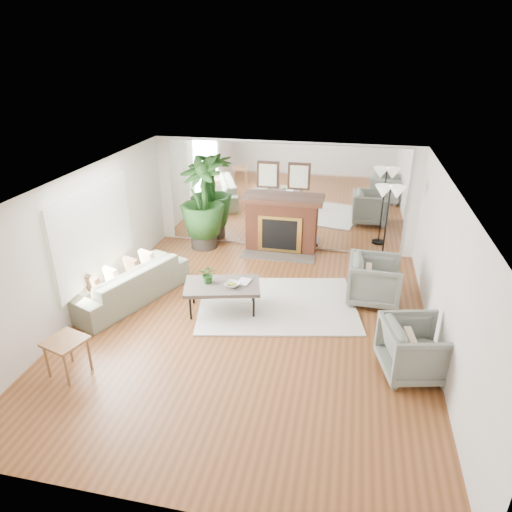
% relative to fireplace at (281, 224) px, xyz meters
% --- Properties ---
extents(ground, '(7.00, 7.00, 0.00)m').
position_rel_fireplace_xyz_m(ground, '(0.00, -3.26, -0.66)').
color(ground, brown).
rests_on(ground, ground).
extents(wall_left, '(0.02, 7.00, 2.50)m').
position_rel_fireplace_xyz_m(wall_left, '(-2.99, -3.26, 0.59)').
color(wall_left, silver).
rests_on(wall_left, ground).
extents(wall_right, '(0.02, 7.00, 2.50)m').
position_rel_fireplace_xyz_m(wall_right, '(2.99, -3.26, 0.59)').
color(wall_right, silver).
rests_on(wall_right, ground).
extents(wall_back, '(6.00, 0.02, 2.50)m').
position_rel_fireplace_xyz_m(wall_back, '(0.00, 0.23, 0.59)').
color(wall_back, silver).
rests_on(wall_back, ground).
extents(mirror_panel, '(5.40, 0.04, 2.40)m').
position_rel_fireplace_xyz_m(mirror_panel, '(0.00, 0.21, 0.59)').
color(mirror_panel, silver).
rests_on(mirror_panel, wall_back).
extents(window_panel, '(0.04, 2.40, 1.50)m').
position_rel_fireplace_xyz_m(window_panel, '(-2.96, -2.86, 0.69)').
color(window_panel, '#B2E09E').
rests_on(window_panel, wall_left).
extents(fireplace, '(1.85, 0.83, 2.05)m').
position_rel_fireplace_xyz_m(fireplace, '(0.00, 0.00, 0.00)').
color(fireplace, brown).
rests_on(fireplace, ground).
extents(area_rug, '(3.23, 2.59, 0.03)m').
position_rel_fireplace_xyz_m(area_rug, '(0.34, -2.47, -0.64)').
color(area_rug, silver).
rests_on(area_rug, ground).
extents(coffee_table, '(1.47, 1.07, 0.53)m').
position_rel_fireplace_xyz_m(coffee_table, '(-0.60, -2.86, -0.17)').
color(coffee_table, '#554D43').
rests_on(coffee_table, ground).
extents(sofa, '(1.76, 2.57, 0.70)m').
position_rel_fireplace_xyz_m(sofa, '(-2.45, -2.83, -0.31)').
color(sofa, slate).
rests_on(sofa, ground).
extents(armchair_back, '(0.97, 0.95, 0.87)m').
position_rel_fireplace_xyz_m(armchair_back, '(2.06, -1.95, -0.23)').
color(armchair_back, slate).
rests_on(armchair_back, ground).
extents(armchair_front, '(1.11, 1.09, 0.84)m').
position_rel_fireplace_xyz_m(armchair_front, '(2.60, -3.96, -0.24)').
color(armchair_front, slate).
rests_on(armchair_front, ground).
extents(side_table, '(0.64, 0.64, 0.58)m').
position_rel_fireplace_xyz_m(side_table, '(-2.30, -5.02, -0.17)').
color(side_table, olive).
rests_on(side_table, ground).
extents(potted_ficus, '(1.32, 1.32, 2.15)m').
position_rel_fireplace_xyz_m(potted_ficus, '(-1.82, -0.16, 0.49)').
color(potted_ficus, black).
rests_on(potted_ficus, ground).
extents(floor_lamp, '(0.60, 0.34, 1.86)m').
position_rel_fireplace_xyz_m(floor_lamp, '(2.27, -0.57, 0.93)').
color(floor_lamp, black).
rests_on(floor_lamp, ground).
extents(tabletop_plant, '(0.33, 0.29, 0.33)m').
position_rel_fireplace_xyz_m(tabletop_plant, '(-0.86, -2.83, 0.04)').
color(tabletop_plant, '#295620').
rests_on(tabletop_plant, coffee_table).
extents(fruit_bowl, '(0.31, 0.31, 0.07)m').
position_rel_fireplace_xyz_m(fruit_bowl, '(-0.40, -2.89, -0.10)').
color(fruit_bowl, olive).
rests_on(fruit_bowl, coffee_table).
extents(book, '(0.25, 0.32, 0.02)m').
position_rel_fireplace_xyz_m(book, '(-0.34, -2.69, -0.12)').
color(book, olive).
rests_on(book, coffee_table).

